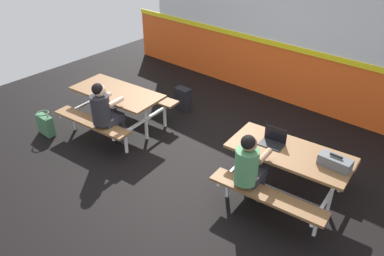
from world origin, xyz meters
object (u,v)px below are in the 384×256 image
at_px(student_nearer, 105,110).
at_px(tote_bag_bright, 45,124).
at_px(toolbox_grey, 335,162).
at_px(laptop_dark, 273,141).
at_px(backpack_dark, 183,99).
at_px(picnic_table_right, 288,162).
at_px(student_further, 249,166).
at_px(picnic_table_left, 118,100).

relative_size(student_nearer, tote_bag_bright, 2.81).
relative_size(toolbox_grey, tote_bag_bright, 0.93).
distance_m(laptop_dark, backpack_dark, 2.75).
relative_size(picnic_table_right, backpack_dark, 3.85).
bearing_deg(student_further, backpack_dark, 148.26).
xyz_separation_m(student_further, toolbox_grey, (0.84, 0.64, 0.10)).
relative_size(picnic_table_left, picnic_table_right, 1.00).
xyz_separation_m(student_further, laptop_dark, (-0.01, 0.60, 0.08)).
xyz_separation_m(student_further, backpack_dark, (-2.53, 1.56, -0.49)).
bearing_deg(laptop_dark, tote_bag_bright, -160.52).
distance_m(laptop_dark, toolbox_grey, 0.85).
bearing_deg(laptop_dark, student_nearer, -161.32).
xyz_separation_m(picnic_table_left, student_nearer, (0.34, -0.53, 0.14)).
relative_size(picnic_table_right, student_nearer, 1.40).
bearing_deg(tote_bag_bright, laptop_dark, 19.48).
relative_size(student_further, tote_bag_bright, 2.81).
distance_m(picnic_table_left, backpack_dark, 1.40).
xyz_separation_m(student_nearer, toolbox_grey, (3.40, 0.91, 0.10)).
relative_size(picnic_table_left, tote_bag_bright, 3.94).
height_order(student_further, backpack_dark, student_further).
height_order(laptop_dark, tote_bag_bright, laptop_dark).
xyz_separation_m(student_nearer, student_further, (2.56, 0.27, 0.00)).
xyz_separation_m(picnic_table_right, student_further, (-0.26, -0.59, 0.14)).
bearing_deg(student_further, student_nearer, -174.06).
height_order(picnic_table_right, student_further, student_further).
bearing_deg(student_nearer, tote_bag_bright, -158.82).
xyz_separation_m(laptop_dark, backpack_dark, (-2.51, 0.97, -0.57)).
bearing_deg(picnic_table_left, laptop_dark, 6.64).
relative_size(student_nearer, laptop_dark, 3.55).
relative_size(picnic_table_right, tote_bag_bright, 3.94).
bearing_deg(picnic_table_left, student_further, -5.13).
distance_m(picnic_table_left, tote_bag_bright, 1.35).
bearing_deg(toolbox_grey, picnic_table_left, -174.16).
bearing_deg(student_nearer, backpack_dark, 88.89).
bearing_deg(tote_bag_bright, backpack_dark, 62.08).
xyz_separation_m(student_nearer, backpack_dark, (0.04, 1.83, -0.49)).
xyz_separation_m(picnic_table_right, student_nearer, (-2.82, -0.85, 0.14)).
distance_m(student_nearer, student_further, 2.58).
xyz_separation_m(picnic_table_left, student_further, (2.90, -0.26, 0.14)).
distance_m(student_further, toolbox_grey, 1.06).
height_order(picnic_table_right, student_nearer, student_nearer).
bearing_deg(laptop_dark, picnic_table_right, -2.26).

